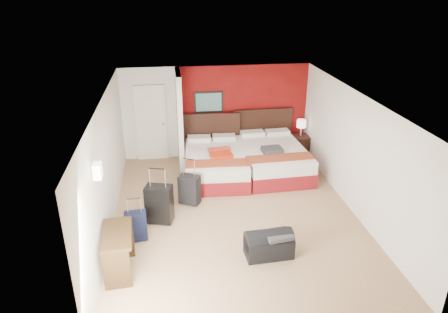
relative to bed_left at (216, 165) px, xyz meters
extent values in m
plane|color=tan|center=(0.18, -1.87, -0.32)|extent=(6.50, 6.50, 0.00)
cube|color=silver|center=(0.18, 1.38, 0.93)|extent=(5.00, 0.04, 2.50)
cube|color=silver|center=(-2.32, -1.87, 0.93)|extent=(0.04, 6.50, 2.50)
cube|color=black|center=(-0.02, 1.32, 1.23)|extent=(0.78, 0.03, 0.58)
cube|color=white|center=(-2.20, -3.37, 1.58)|extent=(0.12, 0.20, 0.24)
cube|color=maroon|center=(0.93, 1.36, 0.93)|extent=(3.50, 0.04, 2.50)
cube|color=silver|center=(-0.82, 0.74, 0.93)|extent=(0.12, 1.20, 2.50)
cube|color=silver|center=(-1.57, 1.33, 0.70)|extent=(0.82, 0.06, 2.05)
cube|color=silver|center=(0.00, 0.00, 0.00)|extent=(1.63, 2.23, 0.64)
cube|color=white|center=(1.46, 0.07, 0.01)|extent=(1.66, 2.30, 0.67)
cube|color=#B3280F|center=(0.10, -0.10, 0.37)|extent=(0.62, 0.78, 0.09)
cube|color=#3A393E|center=(1.36, -0.23, 0.41)|extent=(0.51, 0.42, 0.12)
cube|color=black|center=(2.45, 0.91, -0.01)|extent=(0.45, 0.45, 0.62)
cylinder|color=white|center=(2.45, 0.91, 0.52)|extent=(0.33, 0.33, 0.45)
cube|color=black|center=(-1.37, -1.92, 0.07)|extent=(0.59, 0.46, 0.78)
cube|color=black|center=(-0.73, -1.27, 0.00)|extent=(0.51, 0.45, 0.65)
cube|color=black|center=(-1.81, -2.48, -0.04)|extent=(0.42, 0.28, 0.56)
cube|color=black|center=(0.55, -3.30, -0.11)|extent=(0.86, 0.49, 0.42)
cube|color=#333338|center=(0.70, -3.35, 0.13)|extent=(0.52, 0.46, 0.06)
cube|color=#322110|center=(-2.03, -3.40, 0.07)|extent=(0.54, 0.98, 0.79)
camera|label=1|loc=(-1.07, -9.15, 4.26)|focal=32.76mm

